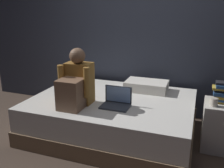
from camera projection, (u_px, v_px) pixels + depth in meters
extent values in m
plane|color=#47382D|center=(120.00, 147.00, 2.90)|extent=(8.00, 8.00, 0.00)
cube|color=#383D4C|center=(147.00, 23.00, 3.59)|extent=(5.60, 0.10, 2.70)
cube|color=#7A6047|center=(113.00, 126.00, 3.21)|extent=(2.00, 1.50, 0.19)
cube|color=silver|center=(113.00, 109.00, 3.14)|extent=(1.96, 1.46, 0.29)
cube|color=beige|center=(223.00, 126.00, 2.82)|extent=(0.44, 0.44, 0.54)
cube|color=olive|center=(80.00, 83.00, 2.90)|extent=(0.30, 0.20, 0.48)
sphere|color=brown|center=(77.00, 56.00, 2.78)|extent=(0.18, 0.18, 0.18)
cube|color=brown|center=(71.00, 94.00, 2.72)|extent=(0.26, 0.24, 0.34)
cylinder|color=olive|center=(61.00, 80.00, 2.81)|extent=(0.07, 0.07, 0.34)
cylinder|color=olive|center=(87.00, 83.00, 2.71)|extent=(0.07, 0.07, 0.34)
cube|color=#333842|center=(115.00, 107.00, 2.81)|extent=(0.32, 0.22, 0.02)
cube|color=#333842|center=(118.00, 94.00, 2.88)|extent=(0.32, 0.01, 0.20)
cube|color=#8CB2EA|center=(118.00, 94.00, 2.87)|extent=(0.29, 0.00, 0.18)
cube|color=silver|center=(146.00, 86.00, 3.38)|extent=(0.56, 0.36, 0.13)
cube|color=gold|center=(222.00, 101.00, 2.77)|extent=(0.20, 0.12, 0.03)
cube|color=#284C84|center=(224.00, 100.00, 2.75)|extent=(0.19, 0.12, 0.02)
cube|color=gold|center=(224.00, 97.00, 2.75)|extent=(0.21, 0.13, 0.04)
cube|color=#284C84|center=(224.00, 94.00, 2.73)|extent=(0.22, 0.12, 0.04)
cube|color=black|center=(222.00, 90.00, 2.75)|extent=(0.17, 0.13, 0.03)
cube|color=gold|center=(223.00, 88.00, 2.74)|extent=(0.21, 0.15, 0.03)
cylinder|color=#BCB2A3|center=(214.00, 102.00, 2.66)|extent=(0.08, 0.08, 0.09)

